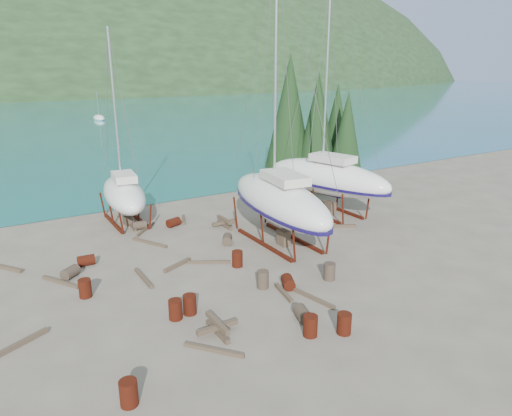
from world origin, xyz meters
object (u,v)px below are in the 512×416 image
large_sailboat_near (279,200)px  small_sailboat_shore (124,193)px  worker (306,216)px  large_sailboat_far (327,177)px

large_sailboat_near → small_sailboat_shore: large_sailboat_near is taller
small_sailboat_shore → worker: bearing=-29.7°
large_sailboat_near → large_sailboat_far: large_sailboat_near is taller
large_sailboat_far → small_sailboat_shore: size_ratio=1.29×
large_sailboat_near → large_sailboat_far: (6.47, 3.31, -0.04)m
large_sailboat_near → large_sailboat_far: size_ratio=1.03×
large_sailboat_near → worker: (3.03, 1.27, -1.90)m
large_sailboat_near → worker: large_sailboat_near is taller
large_sailboat_far → small_sailboat_shore: (-13.34, 5.30, -0.59)m
worker → large_sailboat_near: bearing=120.4°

